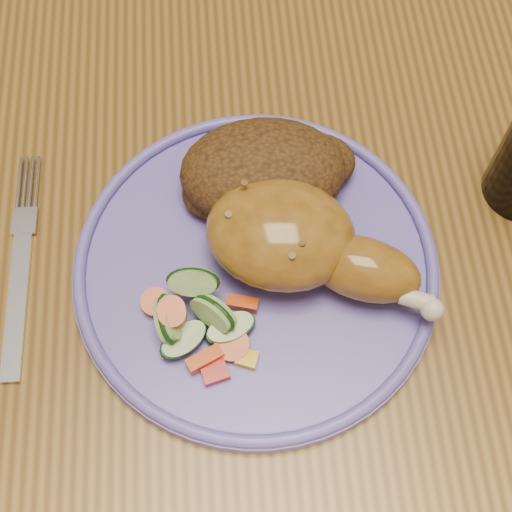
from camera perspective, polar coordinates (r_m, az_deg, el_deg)
name	(u,v)px	position (r m, az deg, el deg)	size (l,w,h in m)	color
ground	(275,411)	(1.31, 1.52, -12.33)	(4.00, 4.00, 0.00)	#53391C
dining_table	(291,240)	(0.68, 2.85, 1.29)	(0.90, 1.40, 0.75)	brown
plate	(256,268)	(0.57, 0.00, -0.93)	(0.29, 0.29, 0.01)	#6054B5
plate_rim	(256,262)	(0.56, 0.00, -0.45)	(0.29, 0.29, 0.01)	#6054B5
chicken_leg	(300,242)	(0.54, 3.57, 1.09)	(0.18, 0.14, 0.06)	#96661F
rice_pilaf	(266,172)	(0.58, 0.83, 6.76)	(0.15, 0.10, 0.06)	#4C2E13
vegetable_pile	(198,319)	(0.53, -4.67, -5.08)	(0.09, 0.09, 0.05)	#A50A05
fork	(20,269)	(0.60, -18.35, -1.01)	(0.02, 0.18, 0.00)	silver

